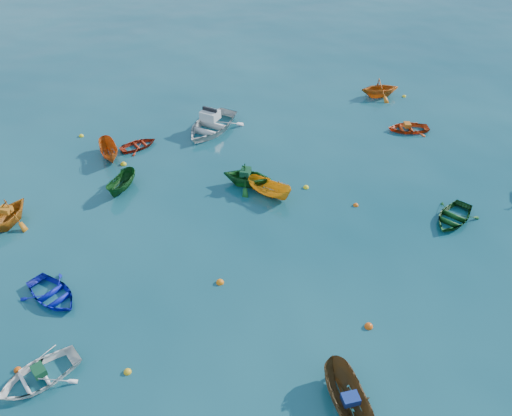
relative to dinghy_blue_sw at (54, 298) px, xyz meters
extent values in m
plane|color=#0A3B49|center=(10.42, -0.48, 0.00)|extent=(160.00, 160.00, 0.00)
imported|color=#0E16AF|center=(0.00, 0.00, 0.00)|extent=(3.68, 3.79, 0.64)
imported|color=white|center=(0.05, -4.37, 0.00)|extent=(4.03, 3.69, 0.68)
imported|color=brown|center=(11.73, -7.68, 0.00)|extent=(1.48, 3.45, 1.30)
imported|color=#BA6311|center=(-3.10, 6.04, 0.00)|extent=(3.62, 3.81, 1.57)
imported|color=orange|center=(11.51, 6.08, 0.00)|extent=(2.87, 2.85, 1.14)
imported|color=#0F4215|center=(21.09, 2.03, 0.00)|extent=(3.89, 3.79, 0.66)
imported|color=#9F220D|center=(3.85, 13.06, 0.00)|extent=(3.07, 2.73, 0.53)
imported|color=#BD5011|center=(2.00, 12.13, 0.00)|extent=(1.72, 3.09, 1.13)
imported|color=#13551B|center=(10.39, 7.35, 0.00)|extent=(3.74, 3.53, 1.56)
imported|color=#D24011|center=(22.83, 12.03, 0.00)|extent=(3.18, 2.49, 0.60)
imported|color=#C76112|center=(22.83, 17.67, 0.00)|extent=(3.05, 2.63, 1.61)
imported|color=#0F4214|center=(2.95, 8.21, 0.00)|extent=(2.17, 2.89, 1.05)
imported|color=silver|center=(8.94, 14.56, 0.00)|extent=(5.94, 6.20, 1.65)
cube|color=#124828|center=(0.14, -4.32, 0.49)|extent=(0.70, 0.76, 0.29)
cube|color=navy|center=(11.74, -7.83, 0.81)|extent=(0.66, 0.52, 0.31)
cube|color=orange|center=(-3.08, 6.09, 0.94)|extent=(0.78, 0.71, 0.31)
cube|color=#104224|center=(10.30, 7.39, 0.96)|extent=(0.81, 0.91, 0.36)
cube|color=#D36015|center=(22.73, 12.05, 0.44)|extent=(0.52, 0.64, 0.28)
sphere|color=#D14B0B|center=(-0.89, -3.79, 0.00)|extent=(0.31, 0.31, 0.31)
sphere|color=gold|center=(3.50, -4.67, 0.00)|extent=(0.32, 0.32, 0.32)
sphere|color=#F6560D|center=(13.90, -4.21, 0.00)|extent=(0.38, 0.38, 0.38)
sphere|color=yellow|center=(2.88, 11.03, 0.00)|extent=(0.39, 0.39, 0.39)
sphere|color=orange|center=(7.77, -0.43, 0.00)|extent=(0.38, 0.38, 0.38)
sphere|color=yellow|center=(13.85, 6.45, 0.00)|extent=(0.35, 0.35, 0.35)
sphere|color=#F45F0D|center=(16.23, 4.24, 0.00)|extent=(0.31, 0.31, 0.31)
sphere|color=yellow|center=(-0.16, 15.27, 0.00)|extent=(0.34, 0.34, 0.34)
sphere|color=#FF600D|center=(9.67, 17.42, 0.00)|extent=(0.30, 0.30, 0.30)
sphere|color=yellow|center=(24.81, 17.24, 0.00)|extent=(0.31, 0.31, 0.31)
camera|label=1|loc=(6.54, -17.17, 17.63)|focal=35.00mm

